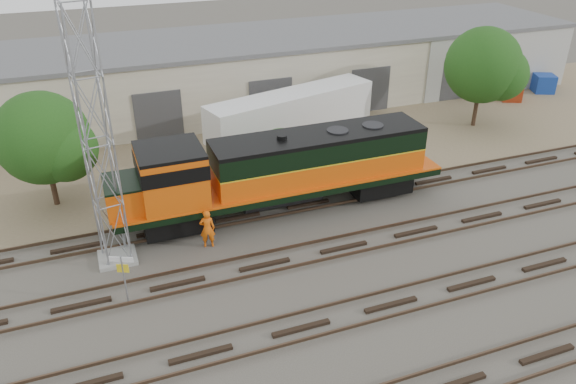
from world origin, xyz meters
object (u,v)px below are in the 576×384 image
object	(u,v)px
signal_tower	(98,148)
worker	(207,229)
locomotive	(276,171)
semi_trailer	(295,112)

from	to	relation	value
signal_tower	worker	bearing A→B (deg)	-6.17
signal_tower	locomotive	bearing A→B (deg)	10.27
worker	semi_trailer	distance (m)	13.06
signal_tower	worker	size ratio (longest dim) A/B	5.87
locomotive	signal_tower	size ratio (longest dim) A/B	1.51
locomotive	worker	world-z (taller)	locomotive
locomotive	signal_tower	xyz separation A→B (m)	(-8.44, -1.53, 3.25)
locomotive	worker	bearing A→B (deg)	-154.73
worker	semi_trailer	size ratio (longest dim) A/B	0.16
signal_tower	semi_trailer	xyz separation A→B (m)	(12.57, 9.51, -3.37)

